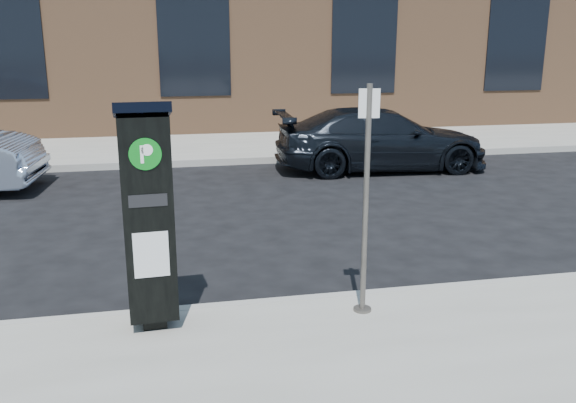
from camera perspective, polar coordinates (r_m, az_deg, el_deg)
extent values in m
plane|color=black|center=(6.53, -1.78, -10.39)|extent=(120.00, 120.00, 0.00)
cube|color=gray|center=(20.03, -8.80, 6.87)|extent=(60.00, 12.00, 0.15)
cube|color=#9E9B93|center=(6.48, -1.76, -9.86)|extent=(60.00, 0.12, 0.16)
cube|color=#9E9B93|center=(14.14, -7.44, 3.65)|extent=(60.00, 0.12, 0.16)
cube|color=#8A5E3E|center=(22.88, -9.64, 17.66)|extent=(28.00, 10.00, 8.00)
cube|color=black|center=(18.25, -25.18, 14.14)|extent=(2.00, 0.06, 3.50)
cube|color=black|center=(17.83, -8.80, 15.34)|extent=(2.00, 0.06, 3.50)
cube|color=black|center=(18.79, 7.17, 15.36)|extent=(2.00, 0.06, 3.50)
cube|color=black|center=(20.93, 20.69, 14.49)|extent=(2.00, 0.06, 3.50)
cube|color=black|center=(6.05, -12.37, -10.73)|extent=(0.23, 0.23, 0.11)
cube|color=black|center=(5.70, -12.92, -1.59)|extent=(0.47, 0.41, 1.89)
cube|color=black|center=(5.51, -13.52, 8.34)|extent=(0.51, 0.46, 0.18)
cylinder|color=#086115|center=(5.36, -13.22, 4.34)|extent=(0.28, 0.03, 0.28)
cube|color=white|center=(5.36, -13.22, 4.34)|extent=(0.10, 0.01, 0.16)
cube|color=silver|center=(5.59, -12.67, -4.89)|extent=(0.31, 0.03, 0.42)
cube|color=black|center=(5.45, -12.97, 0.08)|extent=(0.33, 0.03, 0.11)
cylinder|color=#5D5652|center=(6.27, 6.96, -9.96)|extent=(0.18, 0.18, 0.03)
cylinder|color=#5D5652|center=(5.90, 7.30, -0.09)|extent=(0.05, 0.05, 2.25)
cube|color=silver|center=(5.73, 7.61, 9.09)|extent=(0.20, 0.05, 0.27)
imported|color=black|center=(13.67, 8.70, 5.79)|extent=(4.77, 2.15, 1.36)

